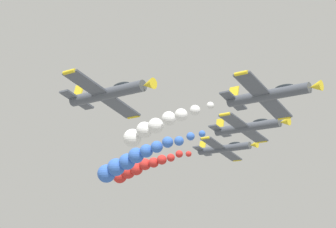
{
  "coord_description": "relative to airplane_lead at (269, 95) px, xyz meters",
  "views": [
    {
      "loc": [
        50.91,
        38.93,
        103.31
      ],
      "look_at": [
        0.0,
        0.0,
        118.75
      ],
      "focal_mm": 63.12,
      "sensor_mm": 36.0,
      "label": 1
    }
  ],
  "objects": [
    {
      "name": "airplane_lead",
      "position": [
        0.0,
        0.0,
        0.0
      ],
      "size": [
        9.24,
        10.35,
        3.38
      ],
      "rotation": [
        0.0,
        -0.3,
        0.0
      ],
      "color": "#474C56"
    },
    {
      "name": "smoke_trail_lead",
      "position": [
        -0.52,
        -15.46,
        -1.29
      ],
      "size": [
        2.55,
        13.07,
        3.56
      ],
      "color": "white"
    },
    {
      "name": "airplane_left_inner",
      "position": [
        -11.55,
        -9.0,
        -0.12
      ],
      "size": [
        9.43,
        10.35,
        3.0
      ],
      "rotation": [
        0.0,
        -0.21,
        0.0
      ],
      "color": "#474C56"
    },
    {
      "name": "smoke_trail_left_inner",
      "position": [
        -11.32,
        -28.39,
        -2.58
      ],
      "size": [
        2.83,
        18.35,
        5.71
      ],
      "color": "blue"
    },
    {
      "name": "airplane_right_inner",
      "position": [
        12.16,
        -10.58,
        -0.76
      ],
      "size": [
        9.31,
        10.35,
        3.26
      ],
      "rotation": [
        0.0,
        -0.27,
        0.0
      ],
      "color": "#474C56"
    },
    {
      "name": "airplane_left_outer",
      "position": [
        -24.18,
        -20.29,
        0.24
      ],
      "size": [
        9.38,
        10.35,
        3.12
      ],
      "rotation": [
        0.0,
        -0.24,
        0.0
      ],
      "color": "#474C56"
    },
    {
      "name": "smoke_trail_left_outer",
      "position": [
        -23.55,
        -37.13,
        -1.45
      ],
      "size": [
        2.76,
        15.34,
        4.52
      ],
      "color": "red"
    }
  ]
}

